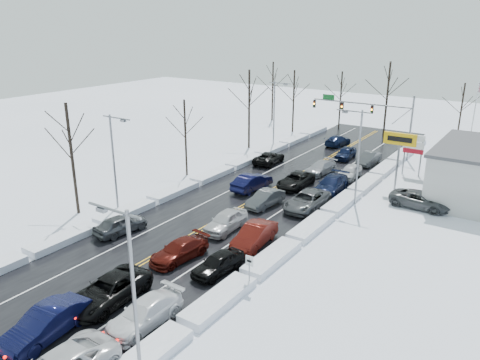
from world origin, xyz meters
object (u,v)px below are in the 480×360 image
Objects in this scene: oncoming_car_0 at (252,190)px; flagpole at (475,116)px; tires_plus_sign at (400,143)px; traffic_signal_mast at (371,112)px.

flagpole is at bearing -123.15° from oncoming_car_0.
tires_plus_sign is 1.17× the size of oncoming_car_0.
traffic_signal_mast is at bearing -170.27° from flagpole.
tires_plus_sign is 15.48m from oncoming_car_0.
flagpole is at bearing 71.56° from tires_plus_sign.
oncoming_car_0 is (-16.94, -22.03, -5.93)m from flagpole.
tires_plus_sign is at bearing -108.44° from flagpole.
tires_plus_sign is 14.79m from flagpole.
flagpole reaches higher than oncoming_car_0.
flagpole is 1.95× the size of oncoming_car_0.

